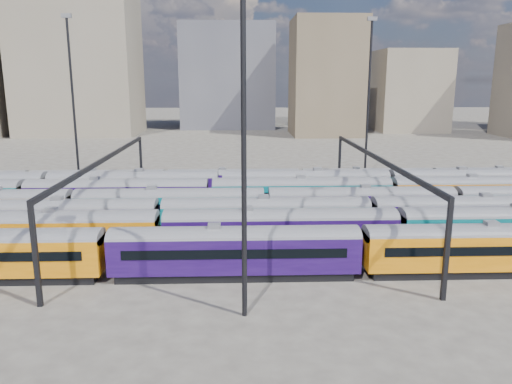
{
  "coord_description": "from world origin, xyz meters",
  "views": [
    {
      "loc": [
        -5.34,
        -54.46,
        16.23
      ],
      "look_at": [
        -3.27,
        4.37,
        3.0
      ],
      "focal_mm": 35.0,
      "sensor_mm": 36.0,
      "label": 1
    }
  ],
  "objects_px": {
    "rake_2": "(160,215)",
    "mast_2": "(244,116)",
    "rake_1": "(161,228)",
    "rake_0": "(235,246)"
  },
  "relations": [
    {
      "from": "rake_2",
      "to": "rake_0",
      "type": "bearing_deg",
      "value": -52.3
    },
    {
      "from": "rake_2",
      "to": "mast_2",
      "type": "xyz_separation_m",
      "value": [
        8.44,
        -17.0,
        11.17
      ]
    },
    {
      "from": "rake_1",
      "to": "rake_2",
      "type": "xyz_separation_m",
      "value": [
        -0.86,
        5.0,
        -0.06
      ]
    },
    {
      "from": "rake_2",
      "to": "mast_2",
      "type": "distance_m",
      "value": 22.02
    },
    {
      "from": "rake_0",
      "to": "rake_2",
      "type": "relative_size",
      "value": 1.14
    },
    {
      "from": "rake_0",
      "to": "mast_2",
      "type": "bearing_deg",
      "value": -84.22
    },
    {
      "from": "rake_1",
      "to": "rake_0",
      "type": "bearing_deg",
      "value": -36.06
    },
    {
      "from": "rake_1",
      "to": "rake_2",
      "type": "distance_m",
      "value": 5.07
    },
    {
      "from": "rake_0",
      "to": "mast_2",
      "type": "height_order",
      "value": "mast_2"
    },
    {
      "from": "rake_1",
      "to": "mast_2",
      "type": "height_order",
      "value": "mast_2"
    }
  ]
}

